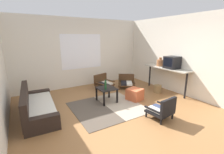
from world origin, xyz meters
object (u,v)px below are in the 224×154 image
Objects in this scene: coffee_table at (107,91)px; crt_television at (172,62)px; couch at (36,107)px; clay_vase at (160,63)px; armchair_by_window at (103,82)px; armchair_corner at (126,82)px; console_shelf at (167,70)px; glass_bottle at (105,85)px; armchair_striped_foreground at (162,109)px; wicker_basket at (158,89)px; ottoman_orange at (135,94)px.

crt_television reaches higher than coffee_table.
clay_vase is (4.33, -0.16, 0.82)m from couch.
couch is 3.56× the size of coffee_table.
armchair_by_window reaches higher than armchair_corner.
armchair_corner is (0.90, -0.30, -0.05)m from armchair_by_window.
couch is at bearing 173.93° from coffee_table.
clay_vase is at bearing -2.09° from couch.
clay_vase is at bearing 89.66° from crt_television.
console_shelf is (4.33, -0.48, 0.60)m from couch.
coffee_table is 0.33× the size of console_shelf.
console_shelf reaches higher than glass_bottle.
clay_vase is (1.71, 1.70, 0.77)m from armchair_striped_foreground.
console_shelf is at bearing -7.46° from wicker_basket.
armchair_striped_foreground is 1.35× the size of ottoman_orange.
glass_bottle is at bearing -8.98° from couch.
coffee_table is at bearing -178.73° from clay_vase.
ottoman_orange is (2.83, -0.54, -0.03)m from couch.
armchair_corner is 2.95× the size of glass_bottle.
ottoman_orange is (0.21, 1.32, -0.08)m from armchair_striped_foreground.
coffee_table is at bearing 45.79° from glass_bottle.
coffee_table is 1.77m from armchair_striped_foreground.
crt_television is at bearing -90.87° from console_shelf.
glass_bottle reaches higher than coffee_table.
glass_bottle is at bearing -114.97° from armchair_by_window.
armchair_by_window reaches higher than coffee_table.
ottoman_orange is 0.99× the size of crt_television.
ottoman_orange is 1.46× the size of glass_bottle.
couch is at bearing 177.91° from clay_vase.
armchair_by_window is 1.42m from glass_bottle.
coffee_table is at bearing -148.20° from armchair_corner.
armchair_by_window is 1.71× the size of ottoman_orange.
armchair_by_window is 0.85× the size of armchair_corner.
crt_television reaches higher than glass_bottle.
couch is at bearing -158.84° from armchair_by_window.
coffee_table is 1.27m from armchair_by_window.
armchair_corner is 1.25m from wicker_basket.
wicker_basket is (-0.34, -0.28, -0.90)m from clay_vase.
console_shelf is (2.35, -0.27, 0.46)m from coffee_table.
armchair_corner is at bearing 65.70° from ottoman_orange.
glass_bottle is (1.89, -0.30, 0.36)m from couch.
couch is 2.36× the size of armchair_corner.
armchair_by_window is at bearing 21.16° from couch.
clay_vase reaches higher than ottoman_orange.
glass_bottle is at bearing 170.93° from crt_television.
armchair_striped_foreground is 0.67× the size of armchair_corner.
crt_television is at bearing -9.07° from glass_bottle.
wicker_basket is (-0.34, 0.25, -0.98)m from crt_television.
armchair_corner is 1.87m from crt_television.
crt_television is at bearing -41.67° from armchair_by_window.
glass_bottle reaches higher than wicker_basket.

